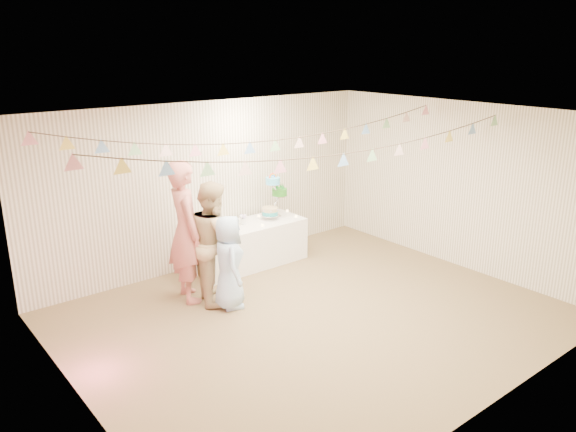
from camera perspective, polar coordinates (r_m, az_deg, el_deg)
floor at (r=7.47m, az=2.70°, el=-10.18°), size 6.00×6.00×0.00m
ceiling at (r=6.69m, az=3.02°, el=10.03°), size 6.00×6.00×0.00m
back_wall at (r=8.92m, az=-7.89°, el=3.19°), size 6.00×6.00×0.00m
front_wall at (r=5.49m, az=20.59°, el=-6.82°), size 6.00×6.00×0.00m
left_wall at (r=5.57m, az=-21.08°, el=-6.52°), size 5.00×5.00×0.00m
right_wall at (r=9.17m, az=17.03°, el=2.99°), size 5.00×5.00×0.00m
table at (r=9.02m, az=-3.92°, el=-2.88°), size 1.82×0.73×0.68m
cake_stand at (r=9.14m, az=-1.38°, el=2.40°), size 0.62×0.37×0.70m
cake_bottom at (r=9.08m, az=-1.88°, el=0.57°), size 0.31×0.31×0.15m
cake_middle at (r=9.32m, az=-0.84°, el=2.73°), size 0.27×0.27×0.22m
cake_top_tier at (r=9.02m, az=-1.58°, el=4.01°), size 0.25×0.25×0.19m
platter at (r=8.56m, az=-6.80°, el=-1.13°), size 0.37×0.37×0.02m
posy at (r=8.86m, az=-4.61°, el=0.07°), size 0.14×0.14×0.16m
person_adult_a at (r=7.73m, az=-10.34°, el=-1.55°), size 0.61×0.80×1.97m
person_adult_b at (r=7.69m, az=-7.53°, el=-2.62°), size 0.88×0.99×1.69m
person_child at (r=7.52m, az=-6.03°, el=-4.68°), size 0.60×0.73×1.28m
bunting_back at (r=7.57m, az=-2.64°, el=8.96°), size 5.60×1.10×0.40m
bunting_front at (r=6.58m, az=4.15°, el=7.43°), size 5.60×0.90×0.36m
tealight_0 at (r=8.38m, az=-7.86°, el=-2.01°), size 0.04×0.04×0.03m
tealight_1 at (r=8.87m, az=-6.49°, el=-0.88°), size 0.04×0.04×0.03m
tealight_2 at (r=8.79m, az=-2.61°, el=-0.94°), size 0.04×0.04×0.03m
tealight_3 at (r=9.27m, az=-2.98°, el=0.02°), size 0.04×0.04×0.03m
tealight_4 at (r=9.24m, az=0.84°, el=-0.01°), size 0.04×0.04×0.03m
tealight_5 at (r=9.54m, az=-0.06°, el=0.53°), size 0.04×0.04×0.03m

